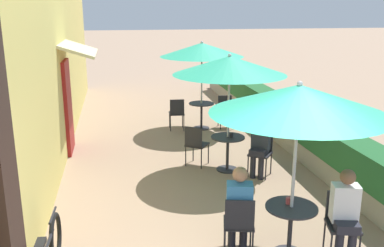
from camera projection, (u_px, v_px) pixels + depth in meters
The scene contains 19 objects.
cafe_facade_wall at pixel (60, 58), 9.94m from camera, with size 0.98×14.32×4.20m.
planter_hedge at pixel (273, 113), 11.29m from camera, with size 0.60×13.32×1.01m.
patio_table_near at pixel (291, 222), 5.65m from camera, with size 0.68×0.68×0.72m.
patio_umbrella_near at pixel (299, 99), 5.21m from camera, with size 2.21×2.21×2.38m.
cafe_chair_near_left at pixel (342, 219), 5.67m from camera, with size 0.48×0.48×0.87m.
seated_patron_near_left at pixel (345, 211), 5.52m from camera, with size 0.41×0.47×1.25m.
cafe_chair_near_right at pixel (239, 221), 5.61m from camera, with size 0.48×0.48×0.87m.
seated_patron_near_right at pixel (239, 206), 5.67m from camera, with size 0.41×0.47×1.25m.
coffee_cup_near at pixel (289, 201), 5.65m from camera, with size 0.07×0.07×0.09m.
patio_table_mid at pixel (228, 147), 8.66m from camera, with size 0.68×0.68×0.72m.
patio_umbrella_mid at pixel (230, 65), 8.22m from camera, with size 2.21×2.21×2.38m.
cafe_chair_mid_left at pixel (261, 150), 8.43m from camera, with size 0.56×0.56×0.87m.
seated_patron_mid_left at pixel (260, 143), 8.29m from camera, with size 0.49×0.51×1.25m.
cafe_chair_mid_right at pixel (196, 143), 8.87m from camera, with size 0.56×0.56×0.87m.
coffee_cup_mid at pixel (231, 135), 8.55m from camera, with size 0.07×0.07×0.09m.
patio_table_far at pixel (201, 111), 11.65m from camera, with size 0.68×0.68×0.72m.
patio_umbrella_far at pixel (202, 50), 11.21m from camera, with size 2.21×2.21×2.38m.
cafe_chair_far_left at pixel (225, 109), 11.79m from camera, with size 0.42×0.42×0.87m.
cafe_chair_far_right at pixel (177, 112), 11.48m from camera, with size 0.42×0.42×0.87m.
Camera 1 is at (-1.31, -3.35, 3.24)m, focal length 40.00 mm.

